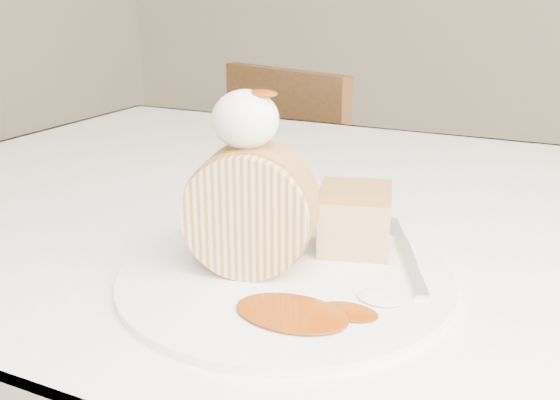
% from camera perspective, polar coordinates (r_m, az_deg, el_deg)
% --- Properties ---
extents(table, '(1.40, 0.90, 0.75)m').
position_cam_1_polar(table, '(0.80, 8.39, -6.82)').
color(table, white).
rests_on(table, ground).
extents(chair_far, '(0.50, 0.50, 0.82)m').
position_cam_1_polar(chair_far, '(1.66, 2.76, 0.02)').
color(chair_far, brown).
rests_on(chair_far, ground).
extents(plate, '(0.38, 0.38, 0.01)m').
position_cam_1_polar(plate, '(0.57, 0.48, -7.00)').
color(plate, white).
rests_on(plate, table).
extents(roulade_slice, '(0.13, 0.09, 0.11)m').
position_cam_1_polar(roulade_slice, '(0.56, -2.71, -0.94)').
color(roulade_slice, '#CEB68F').
rests_on(roulade_slice, plate).
extents(cake_chunk, '(0.08, 0.08, 0.06)m').
position_cam_1_polar(cake_chunk, '(0.61, 6.85, -2.10)').
color(cake_chunk, '#AA6D40').
rests_on(cake_chunk, plate).
extents(whipped_cream, '(0.06, 0.06, 0.05)m').
position_cam_1_polar(whipped_cream, '(0.54, -3.19, 7.37)').
color(whipped_cream, white).
rests_on(whipped_cream, roulade_slice).
extents(caramel_drizzle, '(0.03, 0.02, 0.01)m').
position_cam_1_polar(caramel_drizzle, '(0.54, -1.74, 10.39)').
color(caramel_drizzle, '#7B2D05').
rests_on(caramel_drizzle, whipped_cream).
extents(caramel_pool, '(0.11, 0.08, 0.00)m').
position_cam_1_polar(caramel_pool, '(0.50, 1.06, -10.25)').
color(caramel_pool, '#7B2D05').
rests_on(caramel_pool, plate).
extents(fork, '(0.09, 0.18, 0.00)m').
position_cam_1_polar(fork, '(0.59, 11.83, -5.84)').
color(fork, silver).
rests_on(fork, plate).
extents(spoon, '(0.03, 0.16, 0.00)m').
position_cam_1_polar(spoon, '(0.71, -7.24, -2.09)').
color(spoon, silver).
rests_on(spoon, table).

